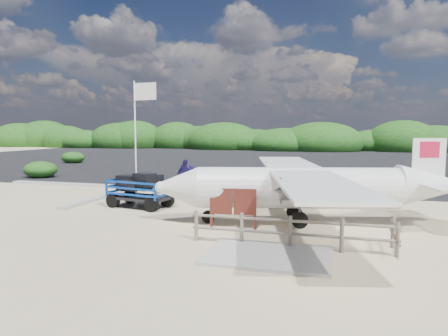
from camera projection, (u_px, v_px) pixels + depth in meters
The scene contains 14 objects.
ground at pixel (172, 207), 18.48m from camera, with size 160.00×160.00×0.00m, color beige.
asphalt_apron at pixel (272, 160), 47.24m from camera, with size 90.00×50.00×0.04m, color #B2B2B2, non-canonical shape.
lagoon at pixel (33, 194), 22.34m from camera, with size 9.00×7.00×0.40m, color #B2B2B2, non-canonical shape.
walkway_pad at pixel (268, 257), 11.26m from camera, with size 3.50×2.50×0.10m, color #B2B2B2, non-canonical shape.
vegetation_band at pixel (293, 150), 71.20m from camera, with size 124.00×8.00×4.40m, color #B2B2B2, non-canonical shape.
fence at pixel (290, 248), 12.08m from camera, with size 6.40×2.00×1.10m, color #B2B2B2, non-canonical shape.
baggage_cart at pixel (140, 207), 18.48m from camera, with size 3.07×1.76×1.54m, color #0B3EAA, non-canonical shape.
flagpole at pixel (137, 207), 18.60m from camera, with size 1.16×0.48×5.78m, color white, non-canonical shape.
signboard at pixel (233, 228), 14.54m from camera, with size 1.82×0.17×1.50m, color #5A2319, non-canonical shape.
crew_a at pixel (191, 178), 23.05m from camera, with size 0.57×0.38×1.57m, color #1A1348.
crew_b at pixel (183, 177), 24.06m from camera, with size 0.73×0.57×1.50m, color #1A1348.
crew_c at pixel (186, 176), 22.54m from camera, with size 1.13×0.47×1.92m, color #1A1348.
aircraft_large at pixel (366, 167), 38.52m from camera, with size 13.87×13.87×4.16m, color #B2B2B2, non-canonical shape.
aircraft_small at pixel (206, 157), 51.88m from camera, with size 6.54×6.54×2.36m, color #B2B2B2, non-canonical shape.
Camera 1 is at (7.26, -16.89, 3.58)m, focal length 32.00 mm.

